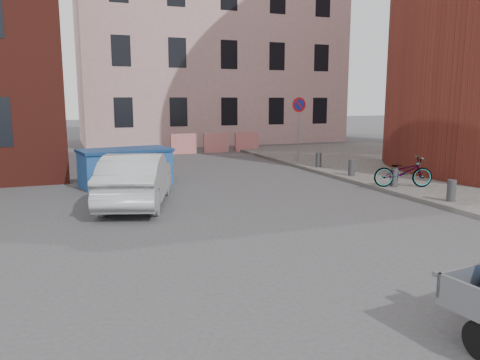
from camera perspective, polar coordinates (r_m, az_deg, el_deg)
name	(u,v)px	position (r m, az deg, el deg)	size (l,w,h in m)	color
ground	(250,245)	(8.79, 1.23, -7.91)	(120.00, 120.00, 0.00)	#38383A
sidewalk	(478,178)	(17.83, 27.04, 0.27)	(9.00, 24.00, 0.12)	#474442
building_pink	(208,31)	(31.43, -3.91, 17.65)	(16.00, 8.00, 14.00)	#C19595
no_parking_sign	(299,116)	(19.53, 7.17, 7.76)	(0.60, 0.09, 2.65)	gray
bollards	(394,177)	(14.61, 18.28, 0.31)	(0.22, 9.02, 0.55)	#3A3A3D
barriers	(216,143)	(24.01, -2.95, 4.56)	(4.70, 0.18, 1.00)	red
dumpster	(125,167)	(15.12, -13.79, 1.55)	(2.97, 1.90, 1.16)	#2256A2
silver_car	(137,179)	(12.26, -12.50, 0.13)	(1.41, 4.05, 1.34)	#A0A3A7
bicycle	(403,172)	(14.61, 19.26, 0.95)	(0.60, 1.71, 0.90)	black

